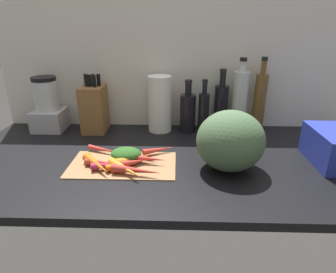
% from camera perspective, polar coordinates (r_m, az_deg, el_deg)
% --- Properties ---
extents(ground_plane, '(1.70, 0.80, 0.03)m').
position_cam_1_polar(ground_plane, '(1.16, 0.79, -4.64)').
color(ground_plane, black).
extents(wall_back, '(1.70, 0.03, 0.60)m').
position_cam_1_polar(wall_back, '(1.43, 1.16, 13.84)').
color(wall_back, silver).
rests_on(wall_back, ground_plane).
extents(cutting_board, '(0.40, 0.22, 0.01)m').
position_cam_1_polar(cutting_board, '(1.10, -8.99, -5.46)').
color(cutting_board, '#997047').
rests_on(cutting_board, ground_plane).
extents(carrot_0, '(0.18, 0.06, 0.03)m').
position_cam_1_polar(carrot_0, '(1.01, -6.26, -6.74)').
color(carrot_0, red).
rests_on(carrot_0, cutting_board).
extents(carrot_1, '(0.16, 0.07, 0.03)m').
position_cam_1_polar(carrot_1, '(1.06, -10.92, -5.51)').
color(carrot_1, '#B2264C').
rests_on(carrot_1, cutting_board).
extents(carrot_2, '(0.10, 0.07, 0.03)m').
position_cam_1_polar(carrot_2, '(1.07, -6.85, -5.09)').
color(carrot_2, red).
rests_on(carrot_2, cutting_board).
extents(carrot_3, '(0.13, 0.08, 0.03)m').
position_cam_1_polar(carrot_3, '(1.16, -1.86, -2.65)').
color(carrot_3, red).
rests_on(carrot_3, cutting_board).
extents(carrot_4, '(0.14, 0.10, 0.02)m').
position_cam_1_polar(carrot_4, '(1.06, -8.61, -5.40)').
color(carrot_4, orange).
rests_on(carrot_4, cutting_board).
extents(carrot_5, '(0.14, 0.13, 0.03)m').
position_cam_1_polar(carrot_5, '(1.02, -8.56, -6.40)').
color(carrot_5, orange).
rests_on(carrot_5, cutting_board).
extents(carrot_6, '(0.15, 0.08, 0.02)m').
position_cam_1_polar(carrot_6, '(1.19, -12.43, -2.64)').
color(carrot_6, red).
rests_on(carrot_6, cutting_board).
extents(carrot_7, '(0.13, 0.08, 0.02)m').
position_cam_1_polar(carrot_7, '(1.09, -5.21, -4.45)').
color(carrot_7, '#B2264C').
rests_on(carrot_7, cutting_board).
extents(carrot_8, '(0.17, 0.06, 0.03)m').
position_cam_1_polar(carrot_8, '(1.08, -4.86, -4.38)').
color(carrot_8, red).
rests_on(carrot_8, cutting_board).
extents(carrot_9, '(0.13, 0.10, 0.03)m').
position_cam_1_polar(carrot_9, '(1.08, -6.99, -4.48)').
color(carrot_9, orange).
rests_on(carrot_9, cutting_board).
extents(carrot_10, '(0.13, 0.04, 0.03)m').
position_cam_1_polar(carrot_10, '(1.09, -13.07, -5.10)').
color(carrot_10, red).
rests_on(carrot_10, cutting_board).
extents(carrot_11, '(0.13, 0.14, 0.04)m').
position_cam_1_polar(carrot_11, '(1.07, -14.05, -5.36)').
color(carrot_11, orange).
rests_on(carrot_11, cutting_board).
extents(carrot_12, '(0.16, 0.04, 0.03)m').
position_cam_1_polar(carrot_12, '(1.09, -6.30, -4.44)').
color(carrot_12, orange).
rests_on(carrot_12, cutting_board).
extents(carrot_greens_pile, '(0.12, 0.09, 0.05)m').
position_cam_1_polar(carrot_greens_pile, '(1.11, -8.35, -3.49)').
color(carrot_greens_pile, '#2D6023').
rests_on(carrot_greens_pile, cutting_board).
extents(winter_squash, '(0.24, 0.22, 0.22)m').
position_cam_1_polar(winter_squash, '(1.04, 12.31, -0.88)').
color(winter_squash, '#4C6B47').
rests_on(winter_squash, ground_plane).
extents(knife_block, '(0.11, 0.14, 0.28)m').
position_cam_1_polar(knife_block, '(1.43, -14.50, 5.46)').
color(knife_block, brown).
rests_on(knife_block, ground_plane).
extents(blender_appliance, '(0.15, 0.15, 0.26)m').
position_cam_1_polar(blender_appliance, '(1.52, -22.79, 5.34)').
color(blender_appliance, '#B2B2B7').
rests_on(blender_appliance, ground_plane).
extents(paper_towel_roll, '(0.11, 0.11, 0.27)m').
position_cam_1_polar(paper_towel_roll, '(1.38, -1.64, 6.49)').
color(paper_towel_roll, white).
rests_on(paper_towel_roll, ground_plane).
extents(bottle_0, '(0.07, 0.07, 0.25)m').
position_cam_1_polar(bottle_0, '(1.39, 3.95, 4.95)').
color(bottle_0, black).
rests_on(bottle_0, ground_plane).
extents(bottle_1, '(0.05, 0.05, 0.26)m').
position_cam_1_polar(bottle_1, '(1.38, 7.10, 4.99)').
color(bottle_1, black).
rests_on(bottle_1, ground_plane).
extents(bottle_2, '(0.07, 0.07, 0.30)m').
position_cam_1_polar(bottle_2, '(1.43, 10.47, 5.96)').
color(bottle_2, black).
rests_on(bottle_2, ground_plane).
extents(bottle_3, '(0.07, 0.07, 0.35)m').
position_cam_1_polar(bottle_3, '(1.42, 14.06, 6.89)').
color(bottle_3, silver).
rests_on(bottle_3, ground_plane).
extents(bottle_4, '(0.06, 0.06, 0.35)m').
position_cam_1_polar(bottle_4, '(1.45, 17.77, 6.74)').
color(bottle_4, brown).
rests_on(bottle_4, ground_plane).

